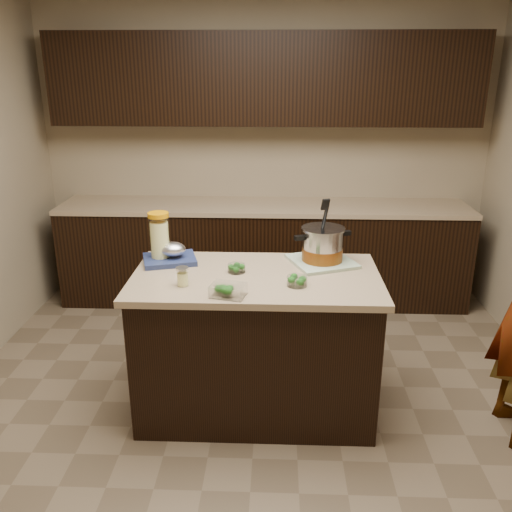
# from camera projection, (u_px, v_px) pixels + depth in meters

# --- Properties ---
(ground_plane) EXTENTS (4.00, 4.00, 0.00)m
(ground_plane) POSITION_uv_depth(u_px,v_px,m) (256.00, 405.00, 3.48)
(ground_plane) COLOR brown
(ground_plane) RESTS_ON ground
(room_shell) EXTENTS (4.04, 4.04, 2.72)m
(room_shell) POSITION_uv_depth(u_px,v_px,m) (256.00, 134.00, 2.91)
(room_shell) COLOR tan
(room_shell) RESTS_ON ground
(back_cabinets) EXTENTS (3.60, 0.63, 2.33)m
(back_cabinets) POSITION_uv_depth(u_px,v_px,m) (264.00, 199.00, 4.80)
(back_cabinets) COLOR black
(back_cabinets) RESTS_ON ground
(island) EXTENTS (1.46, 0.81, 0.90)m
(island) POSITION_uv_depth(u_px,v_px,m) (256.00, 343.00, 3.33)
(island) COLOR black
(island) RESTS_ON ground
(dish_towel) EXTENTS (0.47, 0.47, 0.02)m
(dish_towel) POSITION_uv_depth(u_px,v_px,m) (322.00, 261.00, 3.37)
(dish_towel) COLOR #638A5D
(dish_towel) RESTS_ON island
(stock_pot) EXTENTS (0.36, 0.35, 0.38)m
(stock_pot) POSITION_uv_depth(u_px,v_px,m) (322.00, 246.00, 3.34)
(stock_pot) COLOR #B7B7BC
(stock_pot) RESTS_ON dish_towel
(lemonade_pitcher) EXTENTS (0.16, 0.16, 0.31)m
(lemonade_pitcher) POSITION_uv_depth(u_px,v_px,m) (160.00, 239.00, 3.35)
(lemonade_pitcher) COLOR #EFEF92
(lemonade_pitcher) RESTS_ON island
(mason_jar) EXTENTS (0.09, 0.09, 0.11)m
(mason_jar) POSITION_uv_depth(u_px,v_px,m) (183.00, 277.00, 3.02)
(mason_jar) COLOR #EFEF92
(mason_jar) RESTS_ON island
(broccoli_tub_left) EXTENTS (0.13, 0.13, 0.05)m
(broccoli_tub_left) POSITION_uv_depth(u_px,v_px,m) (236.00, 268.00, 3.22)
(broccoli_tub_left) COLOR silver
(broccoli_tub_left) RESTS_ON island
(broccoli_tub_right) EXTENTS (0.13, 0.13, 0.05)m
(broccoli_tub_right) POSITION_uv_depth(u_px,v_px,m) (297.00, 281.00, 3.02)
(broccoli_tub_right) COLOR silver
(broccoli_tub_right) RESTS_ON island
(broccoli_tub_rect) EXTENTS (0.21, 0.17, 0.07)m
(broccoli_tub_rect) POSITION_uv_depth(u_px,v_px,m) (228.00, 291.00, 2.89)
(broccoli_tub_rect) COLOR silver
(broccoli_tub_rect) RESTS_ON island
(blue_tray) EXTENTS (0.38, 0.33, 0.12)m
(blue_tray) POSITION_uv_depth(u_px,v_px,m) (171.00, 256.00, 3.38)
(blue_tray) COLOR navy
(blue_tray) RESTS_ON island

